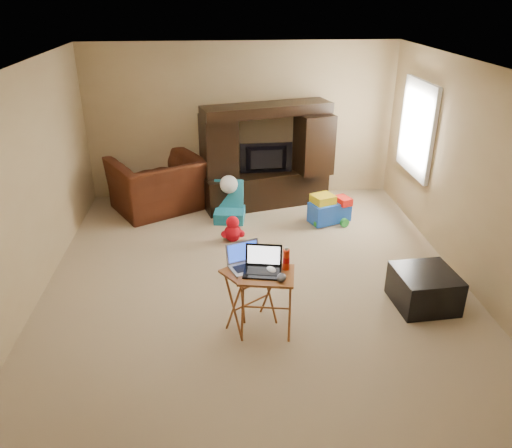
{
  "coord_description": "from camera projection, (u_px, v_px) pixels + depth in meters",
  "views": [
    {
      "loc": [
        -0.41,
        -5.29,
        3.22
      ],
      "look_at": [
        0.0,
        -0.2,
        0.8
      ],
      "focal_mm": 35.0,
      "sensor_mm": 36.0,
      "label": 1
    }
  ],
  "objects": [
    {
      "name": "mouse_right",
      "position": [
        281.0,
        277.0,
        4.75
      ],
      "size": [
        0.13,
        0.16,
        0.06
      ],
      "primitive_type": "ellipsoid",
      "rotation": [
        0.0,
        0.0,
        -0.29
      ],
      "color": "#393A3D",
      "rests_on": "tray_table_right"
    },
    {
      "name": "ottoman",
      "position": [
        424.0,
        288.0,
        5.53
      ],
      "size": [
        0.68,
        0.68,
        0.41
      ],
      "primitive_type": "cube",
      "rotation": [
        0.0,
        0.0,
        0.07
      ],
      "color": "black",
      "rests_on": "floor"
    },
    {
      "name": "recliner",
      "position": [
        158.0,
        185.0,
        7.83
      ],
      "size": [
        1.7,
        1.64,
        0.85
      ],
      "primitive_type": "imported",
      "rotation": [
        0.0,
        0.0,
        3.67
      ],
      "color": "#4A200F",
      "rests_on": "floor"
    },
    {
      "name": "water_bottle",
      "position": [
        286.0,
        260.0,
        4.9
      ],
      "size": [
        0.07,
        0.07,
        0.21
      ],
      "primitive_type": "cylinder",
      "color": "red",
      "rests_on": "tray_table_right"
    },
    {
      "name": "tray_table_left",
      "position": [
        252.0,
        299.0,
        5.11
      ],
      "size": [
        0.67,
        0.64,
        0.68
      ],
      "primitive_type": "cube",
      "rotation": [
        0.0,
        0.0,
        0.61
      ],
      "color": "#975024",
      "rests_on": "floor"
    },
    {
      "name": "entertainment_center",
      "position": [
        267.0,
        156.0,
        7.85
      ],
      "size": [
        2.06,
        0.99,
        1.64
      ],
      "primitive_type": "cube",
      "rotation": [
        0.0,
        0.0,
        0.26
      ],
      "color": "black",
      "rests_on": "floor"
    },
    {
      "name": "laptop_left",
      "position": [
        248.0,
        258.0,
        4.94
      ],
      "size": [
        0.44,
        0.4,
        0.24
      ],
      "primitive_type": "cube",
      "rotation": [
        0.0,
        0.0,
        0.36
      ],
      "color": "#A8A9AD",
      "rests_on": "tray_table_left"
    },
    {
      "name": "child_rocker",
      "position": [
        229.0,
        202.0,
        7.52
      ],
      "size": [
        0.51,
        0.57,
        0.59
      ],
      "primitive_type": null,
      "rotation": [
        0.0,
        0.0,
        -0.14
      ],
      "color": "#186D87",
      "rests_on": "floor"
    },
    {
      "name": "window_frame",
      "position": [
        417.0,
        128.0,
        7.15
      ],
      "size": [
        0.06,
        1.14,
        1.34
      ],
      "primitive_type": "cube",
      "color": "white",
      "rests_on": "ground"
    },
    {
      "name": "ceiling",
      "position": [
        254.0,
        66.0,
        5.1
      ],
      "size": [
        5.5,
        5.5,
        0.0
      ],
      "primitive_type": "plane",
      "rotation": [
        3.14,
        0.0,
        0.0
      ],
      "color": "silver",
      "rests_on": "ground"
    },
    {
      "name": "laptop_right",
      "position": [
        262.0,
        262.0,
        4.83
      ],
      "size": [
        0.41,
        0.36,
        0.24
      ],
      "primitive_type": "cube",
      "rotation": [
        0.0,
        0.0,
        -0.18
      ],
      "color": "black",
      "rests_on": "tray_table_right"
    },
    {
      "name": "plush_toy",
      "position": [
        233.0,
        229.0,
        6.94
      ],
      "size": [
        0.34,
        0.29,
        0.38
      ],
      "primitive_type": null,
      "color": "red",
      "rests_on": "floor"
    },
    {
      "name": "tray_table_right",
      "position": [
        266.0,
        304.0,
        5.01
      ],
      "size": [
        0.6,
        0.51,
        0.7
      ],
      "primitive_type": "cube",
      "rotation": [
        0.0,
        0.0,
        -0.17
      ],
      "color": "brown",
      "rests_on": "floor"
    },
    {
      "name": "push_toy",
      "position": [
        330.0,
        208.0,
        7.48
      ],
      "size": [
        0.73,
        0.63,
        0.46
      ],
      "primitive_type": null,
      "rotation": [
        0.0,
        0.0,
        0.38
      ],
      "color": "blue",
      "rests_on": "floor"
    },
    {
      "name": "wall_back",
      "position": [
        242.0,
        122.0,
        8.12
      ],
      "size": [
        5.0,
        0.0,
        5.0
      ],
      "primitive_type": "plane",
      "rotation": [
        1.57,
        0.0,
        0.0
      ],
      "color": "tan",
      "rests_on": "ground"
    },
    {
      "name": "television",
      "position": [
        267.0,
        159.0,
        7.83
      ],
      "size": [
        0.84,
        0.15,
        0.48
      ],
      "primitive_type": "imported",
      "rotation": [
        0.0,
        0.0,
        3.19
      ],
      "color": "black",
      "rests_on": "entertainment_center"
    },
    {
      "name": "floor",
      "position": [
        255.0,
        275.0,
        6.18
      ],
      "size": [
        5.5,
        5.5,
        0.0
      ],
      "primitive_type": "plane",
      "color": "tan",
      "rests_on": "ground"
    },
    {
      "name": "mouse_left",
      "position": [
        271.0,
        270.0,
        4.9
      ],
      "size": [
        0.13,
        0.16,
        0.06
      ],
      "primitive_type": "ellipsoid",
      "rotation": [
        0.0,
        0.0,
        0.37
      ],
      "color": "white",
      "rests_on": "tray_table_left"
    },
    {
      "name": "window_pane",
      "position": [
        418.0,
        128.0,
        7.15
      ],
      "size": [
        0.0,
        1.2,
        1.2
      ],
      "primitive_type": "plane",
      "rotation": [
        1.57,
        0.0,
        -1.57
      ],
      "color": "white",
      "rests_on": "ground"
    },
    {
      "name": "wall_right",
      "position": [
        468.0,
        175.0,
        5.82
      ],
      "size": [
        0.0,
        5.5,
        5.5
      ],
      "primitive_type": "plane",
      "rotation": [
        1.57,
        0.0,
        -1.57
      ],
      "color": "tan",
      "rests_on": "ground"
    },
    {
      "name": "wall_front",
      "position": [
        288.0,
        332.0,
        3.16
      ],
      "size": [
        5.0,
        0.0,
        5.0
      ],
      "primitive_type": "plane",
      "rotation": [
        -1.57,
        0.0,
        0.0
      ],
      "color": "tan",
      "rests_on": "ground"
    },
    {
      "name": "wall_left",
      "position": [
        27.0,
        187.0,
        5.46
      ],
      "size": [
        0.0,
        5.5,
        5.5
      ],
      "primitive_type": "plane",
      "rotation": [
        1.57,
        0.0,
        1.57
      ],
      "color": "tan",
      "rests_on": "ground"
    }
  ]
}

